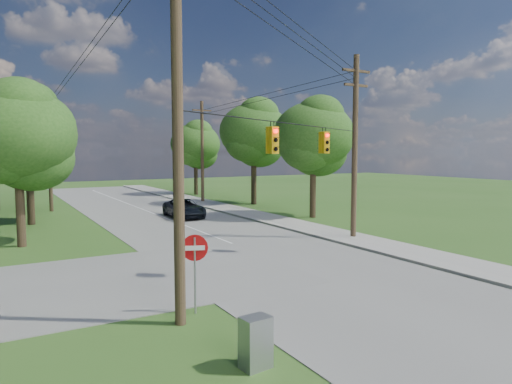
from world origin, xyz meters
TOP-DOWN VIEW (x-y plane):
  - ground at (0.00, 0.00)m, footprint 140.00×140.00m
  - main_road at (2.00, 5.00)m, footprint 10.00×100.00m
  - sidewalk_east at (8.70, 5.00)m, footprint 2.60×100.00m
  - pole_sw at (-4.60, 0.40)m, footprint 2.00×0.32m
  - pole_ne at (8.90, 8.00)m, footprint 2.00×0.32m
  - pole_north_e at (8.90, 30.00)m, footprint 2.00×0.32m
  - pole_north_w at (-5.00, 30.00)m, footprint 2.00×0.32m
  - power_lines at (1.50, 11.54)m, footprint 13.93×29.62m
  - traffic_signals at (2.55, 4.43)m, footprint 4.91×3.27m
  - tree_w_near at (-8.00, 15.00)m, footprint 6.00×6.00m
  - tree_w_mid at (-7.00, 23.00)m, footprint 6.40×6.40m
  - tree_e_near at (12.00, 16.00)m, footprint 6.20×6.20m
  - tree_e_mid at (12.50, 26.00)m, footprint 6.60×6.60m
  - tree_e_far at (11.50, 38.00)m, footprint 5.80×5.80m
  - car_main_north at (3.38, 20.79)m, footprint 2.62×5.11m
  - control_cabinet at (-4.06, -3.06)m, footprint 0.73×0.57m
  - do_not_enter_sign at (-3.89, 1.00)m, footprint 0.78×0.35m

SIDE VIEW (x-z plane):
  - ground at x=0.00m, z-range 0.00..0.00m
  - main_road at x=2.00m, z-range 0.00..0.03m
  - sidewalk_east at x=8.70m, z-range 0.00..0.12m
  - control_cabinet at x=-4.06m, z-range 0.00..1.23m
  - car_main_north at x=3.38m, z-range 0.03..1.41m
  - do_not_enter_sign at x=-3.89m, z-range 0.56..3.06m
  - pole_north_e at x=8.90m, z-range 0.13..10.13m
  - pole_north_w at x=-5.00m, z-range 0.13..10.13m
  - pole_ne at x=8.90m, z-range 0.22..10.72m
  - traffic_signals at x=2.55m, z-range 4.97..6.02m
  - tree_e_far at x=11.50m, z-range 1.76..10.08m
  - tree_w_near at x=-8.00m, z-range 1.72..10.12m
  - pole_sw at x=-4.60m, z-range 0.23..12.23m
  - tree_e_near at x=12.00m, z-range 1.85..10.66m
  - tree_w_mid at x=-7.00m, z-range 1.97..11.19m
  - tree_e_mid at x=12.50m, z-range 2.09..11.73m
  - power_lines at x=1.50m, z-range 6.69..11.62m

